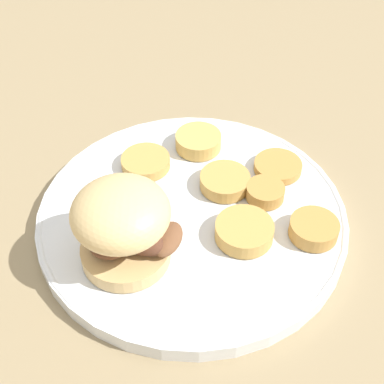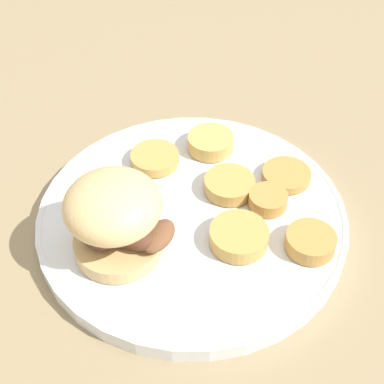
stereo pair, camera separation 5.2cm
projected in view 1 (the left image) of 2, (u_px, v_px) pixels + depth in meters
The scene contains 10 objects.
ground_plane at pixel (192, 222), 0.55m from camera, with size 4.00×4.00×0.00m, color #937F5B.
dinner_plate at pixel (192, 215), 0.54m from camera, with size 0.31×0.31×0.02m.
sandwich at pixel (124, 225), 0.46m from camera, with size 0.09×0.09×0.08m.
potato_round_0 at pixel (278, 166), 0.57m from camera, with size 0.05×0.05×0.01m, color #BC8942.
potato_round_1 at pixel (146, 162), 0.58m from camera, with size 0.05×0.05×0.01m, color tan.
potato_round_2 at pixel (265, 192), 0.54m from camera, with size 0.04×0.04×0.01m, color #BC8942.
potato_round_3 at pixel (225, 181), 0.55m from camera, with size 0.05×0.05×0.01m, color tan.
potato_round_4 at pixel (198, 141), 0.60m from camera, with size 0.05×0.05×0.02m, color tan.
potato_round_5 at pixel (314, 229), 0.51m from camera, with size 0.05×0.05×0.02m, color #BC8942.
potato_round_6 at pixel (244, 231), 0.50m from camera, with size 0.06×0.06×0.02m, color tan.
Camera 1 is at (0.13, -0.34, 0.41)m, focal length 50.00 mm.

